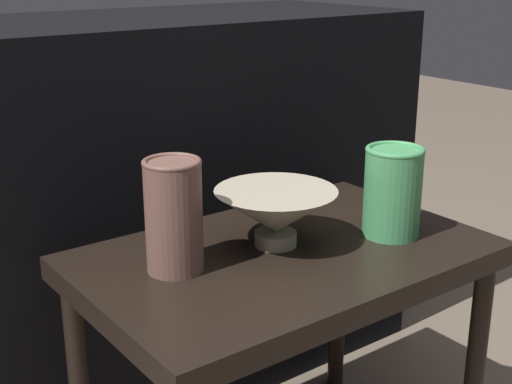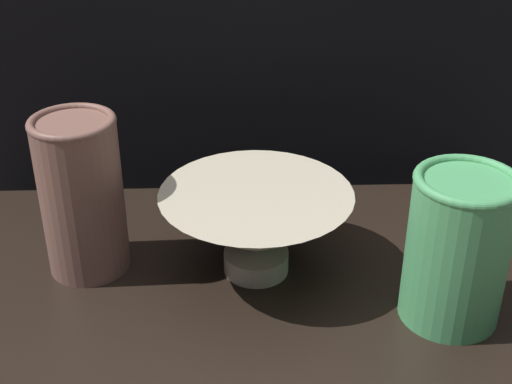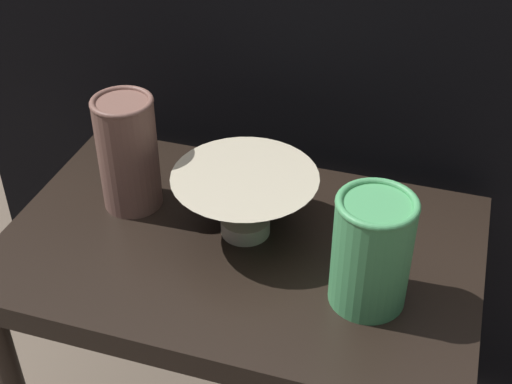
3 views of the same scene
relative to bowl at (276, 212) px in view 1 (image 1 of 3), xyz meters
The scene contains 5 objects.
table 0.12m from the bowl, 91.17° to the right, with size 0.69×0.44×0.49m.
couch_backdrop 0.50m from the bowl, 90.06° to the left, with size 1.25×0.50×0.84m.
bowl is the anchor object (origin of this frame).
vase_textured_left 0.19m from the bowl, behind, with size 0.09×0.09×0.18m.
vase_colorful_right 0.21m from the bowl, 23.24° to the right, with size 0.10×0.10×0.16m.
Camera 1 is at (-0.71, -0.87, 0.97)m, focal length 50.00 mm.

